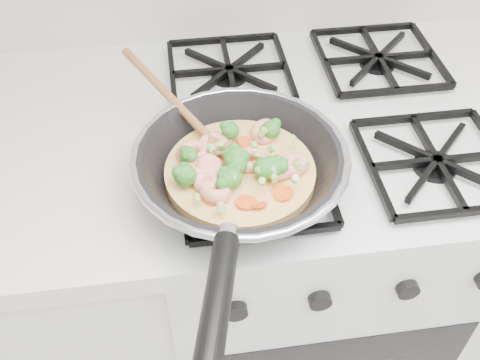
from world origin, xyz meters
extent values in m
cube|color=white|center=(0.00, 1.70, 0.45)|extent=(0.60, 0.60, 0.90)
cube|color=black|center=(0.00, 1.70, 0.91)|extent=(0.56, 0.56, 0.02)
torus|color=silver|center=(-0.17, 1.54, 0.98)|extent=(0.32, 0.32, 0.01)
cylinder|color=black|center=(-0.23, 1.30, 0.98)|extent=(0.08, 0.18, 0.03)
cylinder|color=#FAC26C|center=(-0.17, 1.54, 0.95)|extent=(0.23, 0.23, 0.02)
ellipsoid|color=#9D6239|center=(-0.20, 1.58, 0.97)|extent=(0.06, 0.06, 0.01)
cylinder|color=#9D6239|center=(-0.27, 1.69, 0.99)|extent=(0.14, 0.21, 0.06)
torus|color=#FFAB96|center=(-0.24, 1.57, 0.97)|extent=(0.05, 0.05, 0.02)
torus|color=#FFAB96|center=(-0.12, 1.61, 0.97)|extent=(0.07, 0.07, 0.02)
torus|color=#FFAB96|center=(-0.16, 1.55, 0.97)|extent=(0.07, 0.07, 0.03)
torus|color=#FFAB96|center=(-0.22, 1.54, 0.97)|extent=(0.06, 0.06, 0.03)
torus|color=#FFAB96|center=(-0.23, 1.51, 0.97)|extent=(0.06, 0.06, 0.02)
torus|color=#FFAB96|center=(-0.12, 1.52, 0.97)|extent=(0.07, 0.07, 0.02)
torus|color=#FFAB96|center=(-0.22, 1.49, 0.97)|extent=(0.07, 0.07, 0.03)
torus|color=#FFAB96|center=(-0.21, 1.59, 0.97)|extent=(0.06, 0.06, 0.02)
torus|color=#FFAB96|center=(-0.23, 1.54, 0.97)|extent=(0.05, 0.05, 0.02)
torus|color=#FFAB96|center=(-0.10, 1.53, 0.97)|extent=(0.07, 0.07, 0.03)
ellipsoid|color=#3B892D|center=(-0.18, 1.54, 0.98)|extent=(0.04, 0.04, 0.03)
ellipsoid|color=#3B892D|center=(-0.20, 1.50, 0.98)|extent=(0.04, 0.04, 0.03)
ellipsoid|color=#3B892D|center=(-0.18, 1.60, 0.98)|extent=(0.04, 0.04, 0.03)
ellipsoid|color=#3B892D|center=(-0.12, 1.51, 0.98)|extent=(0.04, 0.04, 0.03)
ellipsoid|color=#3B892D|center=(-0.12, 1.60, 0.98)|extent=(0.04, 0.04, 0.03)
ellipsoid|color=#3B892D|center=(-0.18, 1.53, 0.98)|extent=(0.04, 0.04, 0.03)
ellipsoid|color=#3B892D|center=(-0.14, 1.51, 0.98)|extent=(0.04, 0.04, 0.03)
ellipsoid|color=#3B892D|center=(-0.25, 1.56, 0.98)|extent=(0.04, 0.04, 0.03)
ellipsoid|color=#3B892D|center=(-0.26, 1.52, 0.98)|extent=(0.04, 0.04, 0.03)
ellipsoid|color=#3B892D|center=(-0.19, 1.50, 0.98)|extent=(0.04, 0.04, 0.03)
cylinder|color=#FF5F20|center=(-0.18, 1.57, 0.96)|extent=(0.03, 0.03, 0.01)
cylinder|color=#FF5F20|center=(-0.17, 1.57, 0.96)|extent=(0.03, 0.03, 0.00)
cylinder|color=#FF5F20|center=(-0.24, 1.59, 0.96)|extent=(0.04, 0.04, 0.01)
cylinder|color=#FF5F20|center=(-0.22, 1.48, 0.96)|extent=(0.04, 0.04, 0.01)
cylinder|color=#FF5F20|center=(-0.24, 1.58, 0.96)|extent=(0.04, 0.04, 0.01)
cylinder|color=#FF5F20|center=(-0.18, 1.55, 0.96)|extent=(0.04, 0.04, 0.01)
cylinder|color=#FF5F20|center=(-0.16, 1.46, 0.96)|extent=(0.04, 0.04, 0.01)
cylinder|color=#FF5F20|center=(-0.16, 1.59, 0.96)|extent=(0.04, 0.04, 0.01)
cylinder|color=#FF5F20|center=(-0.12, 1.48, 0.96)|extent=(0.04, 0.04, 0.01)
cylinder|color=#FF5F20|center=(-0.14, 1.54, 0.96)|extent=(0.04, 0.04, 0.00)
cylinder|color=#FF5F20|center=(-0.12, 1.48, 0.96)|extent=(0.04, 0.04, 0.01)
cylinder|color=#FF5F20|center=(-0.23, 1.60, 0.96)|extent=(0.05, 0.05, 0.01)
cylinder|color=#FF5F20|center=(-0.17, 1.47, 0.96)|extent=(0.03, 0.03, 0.00)
cylinder|color=#FF5F20|center=(-0.21, 1.50, 0.96)|extent=(0.04, 0.04, 0.01)
cylinder|color=#88D053|center=(-0.19, 1.50, 0.98)|extent=(0.01, 0.01, 0.01)
cylinder|color=#88D053|center=(-0.13, 1.59, 0.98)|extent=(0.01, 0.01, 0.01)
cylinder|color=#88D053|center=(-0.12, 1.55, 0.98)|extent=(0.01, 0.01, 0.01)
cylinder|color=#B7D898|center=(-0.10, 1.48, 0.98)|extent=(0.01, 0.01, 0.01)
cylinder|color=#88D053|center=(-0.09, 1.51, 0.98)|extent=(0.01, 0.01, 0.01)
cylinder|color=#88D053|center=(-0.21, 1.56, 0.98)|extent=(0.01, 0.01, 0.01)
cylinder|color=#88D053|center=(-0.15, 1.56, 0.98)|extent=(0.01, 0.01, 0.01)
cylinder|color=#B7D898|center=(-0.21, 1.45, 0.97)|extent=(0.01, 0.01, 0.01)
cylinder|color=#88D053|center=(-0.15, 1.53, 0.97)|extent=(0.01, 0.01, 0.01)
cylinder|color=#88D053|center=(-0.10, 1.61, 0.98)|extent=(0.01, 0.01, 0.01)
cylinder|color=#88D053|center=(-0.15, 1.48, 0.98)|extent=(0.01, 0.01, 0.01)
cylinder|color=#88D053|center=(-0.15, 1.51, 0.98)|extent=(0.01, 0.01, 0.01)
cylinder|color=#88D053|center=(-0.13, 1.50, 0.97)|extent=(0.01, 0.01, 0.01)
cylinder|color=#88D053|center=(-0.09, 1.57, 0.98)|extent=(0.01, 0.01, 0.01)
cylinder|color=#88D053|center=(-0.08, 1.52, 0.97)|extent=(0.01, 0.01, 0.01)
cylinder|color=#88D053|center=(-0.24, 1.47, 0.97)|extent=(0.01, 0.01, 0.01)
cylinder|color=#88D053|center=(-0.15, 1.54, 0.98)|extent=(0.01, 0.01, 0.01)
cylinder|color=#B7D898|center=(-0.13, 1.50, 0.98)|extent=(0.01, 0.01, 0.01)
cylinder|color=#88D053|center=(-0.20, 1.57, 0.98)|extent=(0.01, 0.01, 0.01)
camera|label=1|loc=(-0.26, 0.96, 1.53)|focal=41.35mm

